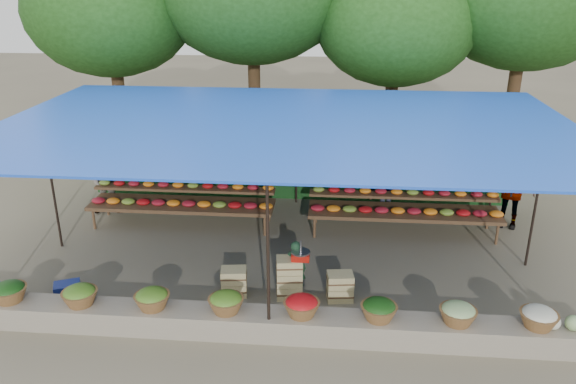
# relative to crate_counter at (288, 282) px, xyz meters

# --- Properties ---
(ground) EXTENTS (60.00, 60.00, 0.00)m
(ground) POSITION_rel_crate_counter_xyz_m (-0.18, 1.58, -0.31)
(ground) COLOR #625948
(ground) RESTS_ON ground
(stone_curb) EXTENTS (10.60, 0.55, 0.40)m
(stone_curb) POSITION_rel_crate_counter_xyz_m (-0.18, -1.17, -0.11)
(stone_curb) COLOR gray
(stone_curb) RESTS_ON ground
(stall_canopy) EXTENTS (10.80, 6.60, 2.82)m
(stall_canopy) POSITION_rel_crate_counter_xyz_m (-0.18, 1.65, 2.37)
(stall_canopy) COLOR black
(stall_canopy) RESTS_ON ground
(produce_baskets) EXTENTS (8.98, 0.58, 0.34)m
(produce_baskets) POSITION_rel_crate_counter_xyz_m (-0.28, -1.17, 0.25)
(produce_baskets) COLOR brown
(produce_baskets) RESTS_ON stone_curb
(netting_backdrop) EXTENTS (10.60, 0.06, 2.50)m
(netting_backdrop) POSITION_rel_crate_counter_xyz_m (-0.18, 4.73, 0.94)
(netting_backdrop) COLOR #1A4B1C
(netting_backdrop) RESTS_ON ground
(tree_row) EXTENTS (16.51, 5.50, 7.12)m
(tree_row) POSITION_rel_crate_counter_xyz_m (0.32, 7.67, 4.39)
(tree_row) COLOR #3D2716
(tree_row) RESTS_ON ground
(fruit_table_left) EXTENTS (4.21, 0.95, 0.93)m
(fruit_table_left) POSITION_rel_crate_counter_xyz_m (-2.67, 2.93, 0.30)
(fruit_table_left) COLOR #503A20
(fruit_table_left) RESTS_ON ground
(fruit_table_right) EXTENTS (4.21, 0.95, 0.93)m
(fruit_table_right) POSITION_rel_crate_counter_xyz_m (2.33, 2.93, 0.30)
(fruit_table_right) COLOR #503A20
(fruit_table_right) RESTS_ON ground
(crate_counter) EXTENTS (2.39, 0.40, 0.77)m
(crate_counter) POSITION_rel_crate_counter_xyz_m (0.00, 0.00, 0.00)
(crate_counter) COLOR tan
(crate_counter) RESTS_ON ground
(weighing_scale) EXTENTS (0.33, 0.33, 0.35)m
(weighing_scale) POSITION_rel_crate_counter_xyz_m (0.23, 0.00, 0.54)
(weighing_scale) COLOR red
(weighing_scale) RESTS_ON crate_counter
(vendor_seated) EXTENTS (0.43, 0.33, 1.05)m
(vendor_seated) POSITION_rel_crate_counter_xyz_m (0.13, 0.13, 0.22)
(vendor_seated) COLOR #1A3A23
(vendor_seated) RESTS_ON ground
(customer_left) EXTENTS (0.87, 0.73, 1.59)m
(customer_left) POSITION_rel_crate_counter_xyz_m (-4.61, 3.40, 0.48)
(customer_left) COLOR slate
(customer_left) RESTS_ON ground
(customer_mid) EXTENTS (1.31, 1.21, 1.77)m
(customer_mid) POSITION_rel_crate_counter_xyz_m (2.04, 3.81, 0.58)
(customer_mid) COLOR slate
(customer_mid) RESTS_ON ground
(customer_right) EXTENTS (1.08, 0.72, 1.71)m
(customer_right) POSITION_rel_crate_counter_xyz_m (4.75, 3.48, 0.54)
(customer_right) COLOR slate
(customer_right) RESTS_ON ground
(blue_crate_front) EXTENTS (0.54, 0.47, 0.27)m
(blue_crate_front) POSITION_rel_crate_counter_xyz_m (-3.94, -0.34, -0.18)
(blue_crate_front) COLOR navy
(blue_crate_front) RESTS_ON ground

